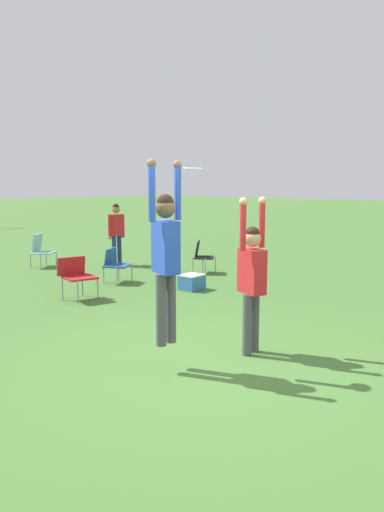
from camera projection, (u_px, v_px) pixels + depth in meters
ground_plane at (200, 369)px, 5.98m from camera, size 120.00×120.00×0.00m
person_jumping at (166, 248)px, 5.75m from camera, size 0.53×0.43×2.15m
person_defending at (252, 273)px, 6.36m from camera, size 0.54×0.43×2.03m
frisbee at (193, 168)px, 5.76m from camera, size 0.23×0.23×0.02m
camping_chair_0 at (77, 274)px, 9.47m from camera, size 0.68×0.71×0.81m
camping_chair_3 at (41, 248)px, 13.16m from camera, size 0.77×0.85×0.87m
camping_chair_4 at (201, 254)px, 12.28m from camera, size 0.65×0.71×0.78m
camping_chair_5 at (115, 262)px, 11.09m from camera, size 0.70×0.75×0.76m
person_spectator_near at (116, 229)px, 13.40m from camera, size 0.57×0.39×1.66m
cooler_box at (192, 282)px, 10.39m from camera, size 0.46×0.41×0.32m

